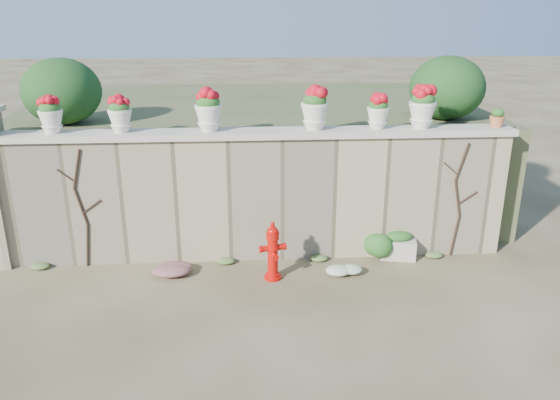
{
  "coord_description": "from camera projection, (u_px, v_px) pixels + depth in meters",
  "views": [
    {
      "loc": [
        -0.16,
        -6.43,
        3.87
      ],
      "look_at": [
        0.36,
        1.4,
        1.1
      ],
      "focal_mm": 35.0,
      "sensor_mm": 36.0,
      "label": 1
    }
  ],
  "objects": [
    {
      "name": "urn_pot_1",
      "position": [
        120.0,
        114.0,
        8.13
      ],
      "size": [
        0.35,
        0.35,
        0.56
      ],
      "color": "silver",
      "rests_on": "wall_cap"
    },
    {
      "name": "green_shrub",
      "position": [
        377.0,
        244.0,
        8.79
      ],
      "size": [
        0.58,
        0.52,
        0.55
      ],
      "primitive_type": "ellipsoid",
      "color": "#1E5119",
      "rests_on": "ground"
    },
    {
      "name": "ground",
      "position": [
        260.0,
        312.0,
        7.35
      ],
      "size": [
        80.0,
        80.0,
        0.0
      ],
      "primitive_type": "plane",
      "color": "#473B23",
      "rests_on": "ground"
    },
    {
      "name": "urn_pot_5",
      "position": [
        422.0,
        107.0,
        8.4
      ],
      "size": [
        0.42,
        0.42,
        0.65
      ],
      "color": "silver",
      "rests_on": "wall_cap"
    },
    {
      "name": "back_shrub_left",
      "position": [
        62.0,
        91.0,
        9.13
      ],
      "size": [
        1.3,
        1.3,
        1.1
      ],
      "primitive_type": "ellipsoid",
      "color": "#143814",
      "rests_on": "raised_fill"
    },
    {
      "name": "vine_left",
      "position": [
        82.0,
        207.0,
        8.34
      ],
      "size": [
        0.6,
        0.04,
        1.91
      ],
      "color": "black",
      "rests_on": "ground"
    },
    {
      "name": "white_flowers",
      "position": [
        344.0,
        269.0,
        8.34
      ],
      "size": [
        0.57,
        0.46,
        0.21
      ],
      "primitive_type": "ellipsoid",
      "color": "white",
      "rests_on": "ground"
    },
    {
      "name": "fire_hydrant",
      "position": [
        273.0,
        251.0,
        8.11
      ],
      "size": [
        0.4,
        0.28,
        0.91
      ],
      "rotation": [
        0.0,
        0.0,
        0.23
      ],
      "color": "#C30C07",
      "rests_on": "ground"
    },
    {
      "name": "urn_pot_2",
      "position": [
        208.0,
        110.0,
        8.2
      ],
      "size": [
        0.41,
        0.41,
        0.64
      ],
      "color": "silver",
      "rests_on": "wall_cap"
    },
    {
      "name": "planter_box",
      "position": [
        398.0,
        246.0,
        8.88
      ],
      "size": [
        0.61,
        0.43,
        0.46
      ],
      "rotation": [
        0.0,
        0.0,
        -0.2
      ],
      "color": "beige",
      "rests_on": "ground"
    },
    {
      "name": "magenta_clump",
      "position": [
        171.0,
        268.0,
        8.35
      ],
      "size": [
        0.81,
        0.54,
        0.22
      ],
      "primitive_type": "ellipsoid",
      "color": "#AC2262",
      "rests_on": "ground"
    },
    {
      "name": "urn_pot_0",
      "position": [
        51.0,
        115.0,
        8.07
      ],
      "size": [
        0.35,
        0.35,
        0.56
      ],
      "color": "silver",
      "rests_on": "wall_cap"
    },
    {
      "name": "vine_right",
      "position": [
        458.0,
        199.0,
        8.71
      ],
      "size": [
        0.6,
        0.04,
        1.91
      ],
      "color": "black",
      "rests_on": "ground"
    },
    {
      "name": "urn_pot_3",
      "position": [
        315.0,
        108.0,
        8.29
      ],
      "size": [
        0.42,
        0.42,
        0.66
      ],
      "color": "silver",
      "rests_on": "wall_cap"
    },
    {
      "name": "urn_pot_4",
      "position": [
        378.0,
        112.0,
        8.38
      ],
      "size": [
        0.34,
        0.34,
        0.53
      ],
      "color": "silver",
      "rests_on": "wall_cap"
    },
    {
      "name": "raised_fill",
      "position": [
        252.0,
        149.0,
        11.72
      ],
      "size": [
        9.0,
        6.0,
        2.0
      ],
      "primitive_type": "cube",
      "color": "#384C23",
      "rests_on": "ground"
    },
    {
      "name": "back_shrub_right",
      "position": [
        447.0,
        88.0,
        9.54
      ],
      "size": [
        1.3,
        1.3,
        1.1
      ],
      "primitive_type": "ellipsoid",
      "color": "#143814",
      "rests_on": "raised_fill"
    },
    {
      "name": "wall_cap",
      "position": [
        255.0,
        134.0,
        8.36
      ],
      "size": [
        8.1,
        0.52,
        0.1
      ],
      "primitive_type": "cube",
      "color": "beige",
      "rests_on": "stone_wall"
    },
    {
      "name": "terracotta_pot",
      "position": [
        497.0,
        119.0,
        8.54
      ],
      "size": [
        0.23,
        0.23,
        0.28
      ],
      "color": "#C76B3C",
      "rests_on": "wall_cap"
    },
    {
      "name": "stone_wall",
      "position": [
        256.0,
        198.0,
        8.71
      ],
      "size": [
        8.0,
        0.4,
        2.0
      ],
      "primitive_type": "cube",
      "color": "#9C8E68",
      "rests_on": "ground"
    }
  ]
}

